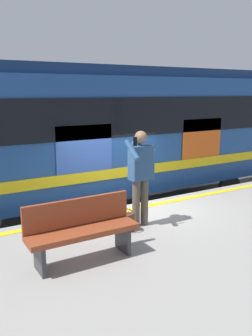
% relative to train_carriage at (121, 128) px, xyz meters
% --- Properties ---
extents(ground_plane, '(26.56, 26.56, 0.00)m').
position_rel_train_carriage_xyz_m(ground_plane, '(1.07, 2.10, -2.48)').
color(ground_plane, '#4C4742').
extents(platform, '(17.71, 4.44, 1.05)m').
position_rel_train_carriage_xyz_m(platform, '(1.07, 4.32, -1.96)').
color(platform, gray).
rests_on(platform, ground).
extents(safety_line, '(17.36, 0.16, 0.01)m').
position_rel_train_carriage_xyz_m(safety_line, '(1.07, 2.40, -1.43)').
color(safety_line, yellow).
rests_on(safety_line, platform).
extents(track_rail_near, '(23.02, 0.08, 0.16)m').
position_rel_train_carriage_xyz_m(track_rail_near, '(1.07, 0.71, -2.40)').
color(track_rail_near, slate).
rests_on(track_rail_near, ground).
extents(track_rail_far, '(23.02, 0.08, 0.16)m').
position_rel_train_carriage_xyz_m(track_rail_far, '(1.07, -0.72, -2.40)').
color(track_rail_far, slate).
rests_on(track_rail_far, ground).
extents(train_carriage, '(9.74, 2.74, 3.90)m').
position_rel_train_carriage_xyz_m(train_carriage, '(0.00, 0.00, 0.00)').
color(train_carriage, '#1E478C').
rests_on(train_carriage, ground).
extents(passenger, '(0.57, 0.55, 1.74)m').
position_rel_train_carriage_xyz_m(passenger, '(1.45, 3.22, -0.40)').
color(passenger, brown).
rests_on(passenger, platform).
extents(handbag, '(0.32, 0.29, 0.39)m').
position_rel_train_carriage_xyz_m(handbag, '(1.86, 3.36, -1.25)').
color(handbag, '#59331E').
rests_on(handbag, platform).
extents(bench, '(1.63, 0.44, 0.90)m').
position_rel_train_carriage_xyz_m(bench, '(2.92, 3.94, -0.94)').
color(bench, brown).
rests_on(bench, platform).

